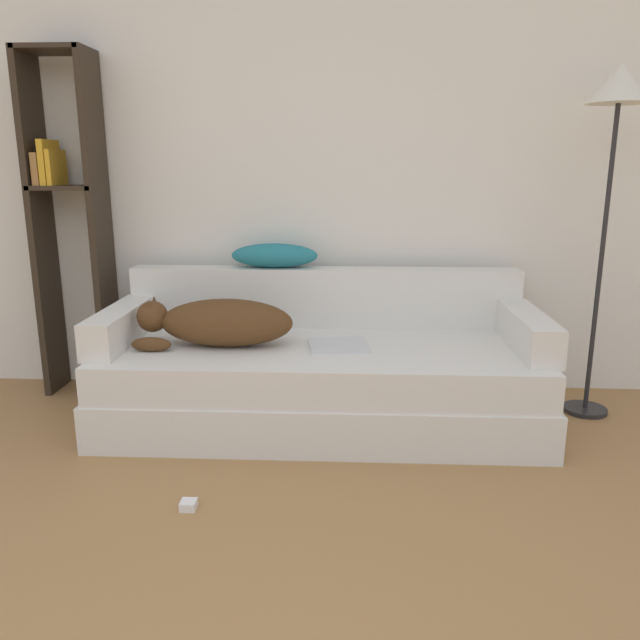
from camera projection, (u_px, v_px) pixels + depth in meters
name	position (u px, v px, depth m)	size (l,w,h in m)	color
wall_back	(284.00, 152.00, 3.46)	(6.98, 0.06, 2.70)	silver
couch	(321.00, 384.00, 3.15)	(2.16, 0.91, 0.41)	silver
couch_backrest	(324.00, 297.00, 3.43)	(2.12, 0.15, 0.32)	silver
couch_arm_left	(121.00, 325.00, 3.12)	(0.15, 0.72, 0.18)	silver
couch_arm_right	(527.00, 330.00, 3.03)	(0.15, 0.72, 0.18)	silver
dog	(218.00, 322.00, 3.05)	(0.77, 0.28, 0.24)	#513319
laptop	(338.00, 345.00, 3.06)	(0.31, 0.28, 0.02)	silver
throw_pillow	(274.00, 255.00, 3.41)	(0.47, 0.20, 0.13)	teal
bookshelf	(68.00, 213.00, 3.42)	(0.37, 0.26, 1.87)	#2D2319
floor_lamp	(617.00, 117.00, 2.96)	(0.30, 0.30, 1.74)	#232326
power_adapter	(189.00, 505.00, 2.38)	(0.06, 0.06, 0.03)	white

